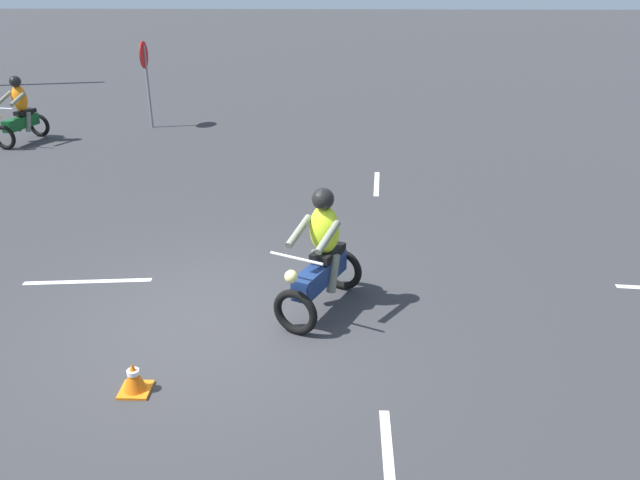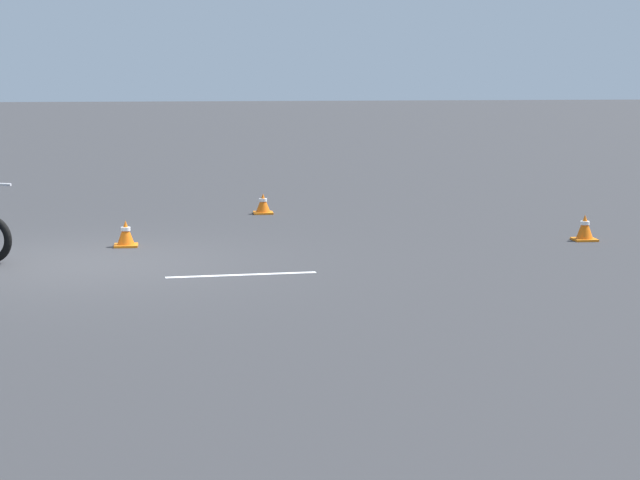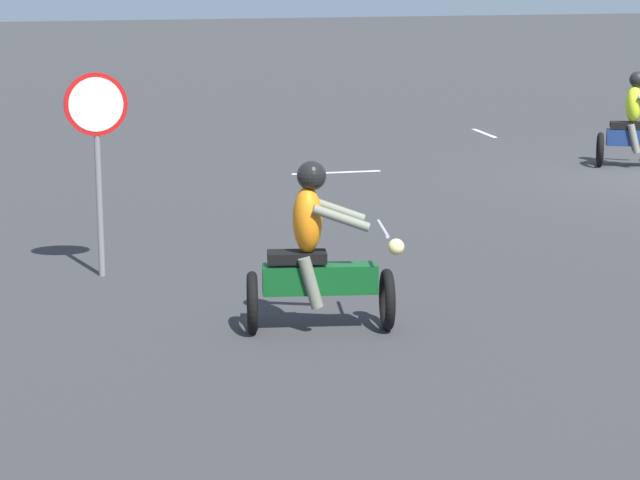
% 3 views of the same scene
% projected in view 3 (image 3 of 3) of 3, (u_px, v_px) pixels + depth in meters
% --- Properties ---
extents(motorcycle_rider_foreground, '(1.52, 1.16, 1.66)m').
position_uv_depth(motorcycle_rider_foreground, '(638.00, 126.00, 21.43)').
color(motorcycle_rider_foreground, black).
rests_on(motorcycle_rider_foreground, ground).
extents(motorcycle_rider_background, '(1.56, 0.92, 1.66)m').
position_uv_depth(motorcycle_rider_background, '(316.00, 258.00, 11.86)').
color(motorcycle_rider_background, black).
rests_on(motorcycle_rider_background, ground).
extents(stop_sign, '(0.70, 0.08, 2.30)m').
position_uv_depth(stop_sign, '(97.00, 133.00, 13.77)').
color(stop_sign, slate).
rests_on(stop_sign, ground).
extents(lane_stripe_e, '(1.54, 0.20, 0.01)m').
position_uv_depth(lane_stripe_e, '(336.00, 172.00, 21.06)').
color(lane_stripe_e, silver).
rests_on(lane_stripe_e, ground).
extents(lane_stripe_s, '(0.22, 1.36, 0.01)m').
position_uv_depth(lane_stripe_s, '(484.00, 133.00, 25.89)').
color(lane_stripe_s, silver).
rests_on(lane_stripe_s, ground).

